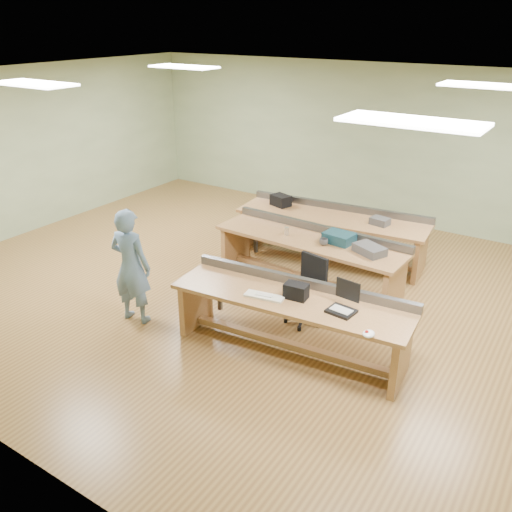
% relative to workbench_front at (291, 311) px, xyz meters
% --- Properties ---
extents(floor, '(10.00, 10.00, 0.00)m').
position_rel_workbench_front_xyz_m(floor, '(-1.19, 1.10, -0.56)').
color(floor, olive).
rests_on(floor, ground).
extents(ceiling, '(10.00, 10.00, 0.00)m').
position_rel_workbench_front_xyz_m(ceiling, '(-1.19, 1.10, 2.44)').
color(ceiling, silver).
rests_on(ceiling, wall_back).
extents(wall_back, '(10.00, 0.04, 3.00)m').
position_rel_workbench_front_xyz_m(wall_back, '(-1.19, 5.10, 0.94)').
color(wall_back, '#9AAD83').
rests_on(wall_back, floor).
extents(wall_left, '(0.04, 8.00, 3.00)m').
position_rel_workbench_front_xyz_m(wall_left, '(-6.19, 1.10, 0.94)').
color(wall_left, '#9AAD83').
rests_on(wall_left, floor).
extents(fluor_panels, '(6.20, 3.50, 0.03)m').
position_rel_workbench_front_xyz_m(fluor_panels, '(-1.19, 1.10, 2.41)').
color(fluor_panels, white).
rests_on(fluor_panels, ceiling).
extents(workbench_front, '(2.95, 1.03, 0.86)m').
position_rel_workbench_front_xyz_m(workbench_front, '(0.00, 0.00, 0.00)').
color(workbench_front, '#B37D4B').
rests_on(workbench_front, floor).
extents(workbench_mid, '(2.98, 0.90, 0.86)m').
position_rel_workbench_front_xyz_m(workbench_mid, '(-0.68, 1.74, 0.00)').
color(workbench_mid, '#B37D4B').
rests_on(workbench_mid, floor).
extents(workbench_back, '(3.23, 1.16, 0.86)m').
position_rel_workbench_front_xyz_m(workbench_back, '(-0.83, 2.82, 0.01)').
color(workbench_back, '#B37D4B').
rests_on(workbench_back, floor).
extents(person, '(0.63, 0.46, 1.58)m').
position_rel_workbench_front_xyz_m(person, '(-2.13, -0.49, 0.23)').
color(person, '#6B8AB0').
rests_on(person, floor).
extents(laptop_base, '(0.32, 0.28, 0.03)m').
position_rel_workbench_front_xyz_m(laptop_base, '(0.65, -0.03, 0.21)').
color(laptop_base, black).
rests_on(laptop_base, workbench_front).
extents(laptop_screen, '(0.30, 0.05, 0.24)m').
position_rel_workbench_front_xyz_m(laptop_screen, '(0.66, 0.09, 0.43)').
color(laptop_screen, black).
rests_on(laptop_screen, laptop_base).
extents(keyboard, '(0.49, 0.23, 0.03)m').
position_rel_workbench_front_xyz_m(keyboard, '(-0.26, -0.20, 0.21)').
color(keyboard, silver).
rests_on(keyboard, workbench_front).
extents(trackball_mouse, '(0.17, 0.18, 0.06)m').
position_rel_workbench_front_xyz_m(trackball_mouse, '(1.09, -0.32, 0.22)').
color(trackball_mouse, white).
rests_on(trackball_mouse, workbench_front).
extents(camera_bag, '(0.29, 0.20, 0.18)m').
position_rel_workbench_front_xyz_m(camera_bag, '(0.06, -0.01, 0.28)').
color(camera_bag, black).
rests_on(camera_bag, workbench_front).
extents(task_chair, '(0.58, 0.58, 0.92)m').
position_rel_workbench_front_xyz_m(task_chair, '(-0.19, 0.71, -0.22)').
color(task_chair, black).
rests_on(task_chair, floor).
extents(parts_bin_teal, '(0.45, 0.36, 0.15)m').
position_rel_workbench_front_xyz_m(parts_bin_teal, '(-0.25, 1.82, 0.27)').
color(parts_bin_teal, '#133540').
rests_on(parts_bin_teal, workbench_mid).
extents(parts_bin_grey, '(0.51, 0.43, 0.12)m').
position_rel_workbench_front_xyz_m(parts_bin_grey, '(0.28, 1.68, 0.25)').
color(parts_bin_grey, '#3D3D40').
rests_on(parts_bin_grey, workbench_mid).
extents(mug, '(0.14, 0.14, 0.10)m').
position_rel_workbench_front_xyz_m(mug, '(-0.39, 1.61, 0.24)').
color(mug, '#3D3D40').
rests_on(mug, workbench_mid).
extents(drinks_can, '(0.07, 0.07, 0.12)m').
position_rel_workbench_front_xyz_m(drinks_can, '(-1.04, 1.66, 0.25)').
color(drinks_can, silver).
rests_on(drinks_can, workbench_mid).
extents(storage_box_back, '(0.38, 0.32, 0.19)m').
position_rel_workbench_front_xyz_m(storage_box_back, '(-1.82, 2.79, 0.29)').
color(storage_box_back, black).
rests_on(storage_box_back, workbench_back).
extents(tray_back, '(0.31, 0.25, 0.11)m').
position_rel_workbench_front_xyz_m(tray_back, '(-0.02, 2.85, 0.25)').
color(tray_back, '#3D3D40').
rests_on(tray_back, workbench_back).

